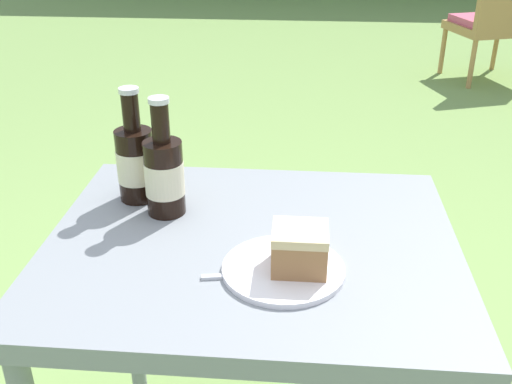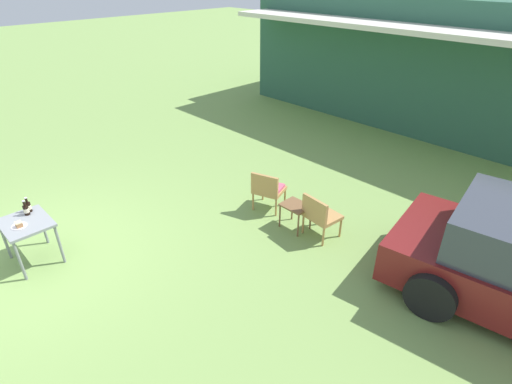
% 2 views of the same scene
% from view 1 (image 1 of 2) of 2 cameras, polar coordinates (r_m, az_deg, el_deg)
% --- Properties ---
extents(wicker_chair_cushioned, '(0.64, 0.61, 0.77)m').
position_cam_1_polar(wicker_chair_cushioned, '(4.82, 21.80, 14.87)').
color(wicker_chair_cushioned, '#B2844C').
rests_on(wicker_chair_cushioned, ground_plane).
extents(patio_table, '(0.77, 0.63, 0.70)m').
position_cam_1_polar(patio_table, '(1.16, -0.42, -8.09)').
color(patio_table, gray).
rests_on(patio_table, ground_plane).
extents(cake_on_plate, '(0.21, 0.21, 0.09)m').
position_cam_1_polar(cake_on_plate, '(1.02, 3.50, -6.25)').
color(cake_on_plate, white).
rests_on(cake_on_plate, patio_table).
extents(cola_bottle_near, '(0.08, 0.08, 0.24)m').
position_cam_1_polar(cola_bottle_near, '(1.19, -8.74, 1.75)').
color(cola_bottle_near, black).
rests_on(cola_bottle_near, patio_table).
extents(cola_bottle_far, '(0.08, 0.08, 0.24)m').
position_cam_1_polar(cola_bottle_far, '(1.26, -11.40, 2.91)').
color(cola_bottle_far, black).
rests_on(cola_bottle_far, patio_table).
extents(fork, '(0.17, 0.04, 0.01)m').
position_cam_1_polar(fork, '(1.02, -0.33, -7.92)').
color(fork, silver).
rests_on(fork, patio_table).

